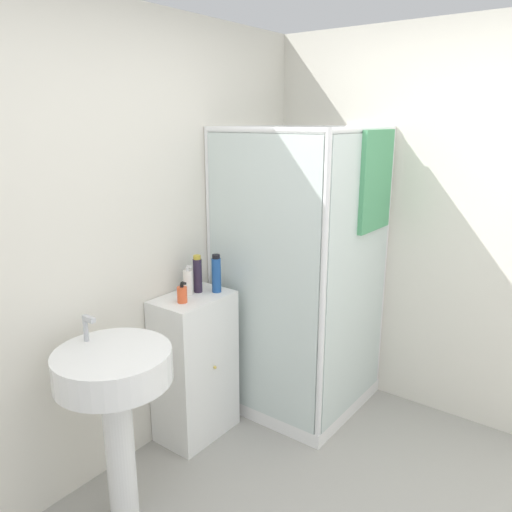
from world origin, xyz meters
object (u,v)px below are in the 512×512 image
Objects in this scene: shampoo_bottle_tall_black at (198,274)px; lotion_bottle_white at (188,282)px; sink at (115,388)px; soap_dispenser at (182,294)px; shampoo_bottle_blue at (216,274)px.

shampoo_bottle_tall_black reaches higher than lotion_bottle_white.
lotion_bottle_white reaches higher than sink.
shampoo_bottle_blue is at bearing -8.15° from soap_dispenser.
sink is at bearing -162.23° from lotion_bottle_white.
shampoo_bottle_blue is at bearing -37.59° from lotion_bottle_white.
shampoo_bottle_tall_black is at bearing -12.77° from lotion_bottle_white.
sink is at bearing -171.43° from shampoo_bottle_blue.
lotion_bottle_white is (0.74, 0.24, 0.28)m from sink.
lotion_bottle_white is at bearing 167.23° from shampoo_bottle_tall_black.
soap_dispenser is 0.20m from shampoo_bottle_tall_black.
lotion_bottle_white is (-0.07, 0.02, -0.03)m from shampoo_bottle_tall_black.
soap_dispenser is (0.62, 0.17, 0.25)m from sink.
soap_dispenser is at bearing 15.18° from sink.
shampoo_bottle_blue is 0.18m from lotion_bottle_white.
shampoo_bottle_blue is at bearing -52.50° from shampoo_bottle_tall_black.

